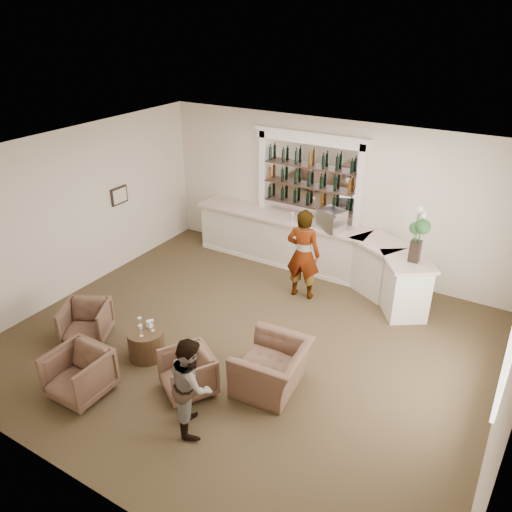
{
  "coord_description": "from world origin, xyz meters",
  "views": [
    {
      "loc": [
        3.82,
        -6.07,
        5.3
      ],
      "look_at": [
        -0.34,
        0.9,
        1.25
      ],
      "focal_mm": 35.0,
      "sensor_mm": 36.0,
      "label": 1
    }
  ],
  "objects_px": {
    "armchair_right": "(188,373)",
    "espresso_machine": "(332,220)",
    "armchair_far": "(272,367)",
    "bar_counter": "(312,248)",
    "cocktail_table": "(146,344)",
    "armchair_center": "(79,374)",
    "guest": "(192,384)",
    "flower_vase": "(418,231)",
    "armchair_left": "(86,322)",
    "sommelier": "(303,254)"
  },
  "relations": [
    {
      "from": "armchair_right",
      "to": "espresso_machine",
      "type": "xyz_separation_m",
      "value": [
        0.39,
        4.43,
        1.02
      ]
    },
    {
      "from": "espresso_machine",
      "to": "armchair_far",
      "type": "bearing_deg",
      "value": -59.24
    },
    {
      "from": "bar_counter",
      "to": "cocktail_table",
      "type": "relative_size",
      "value": 9.38
    },
    {
      "from": "bar_counter",
      "to": "armchair_center",
      "type": "bearing_deg",
      "value": -103.75
    },
    {
      "from": "bar_counter",
      "to": "guest",
      "type": "relative_size",
      "value": 3.92
    },
    {
      "from": "espresso_machine",
      "to": "flower_vase",
      "type": "distance_m",
      "value": 1.99
    },
    {
      "from": "armchair_left",
      "to": "armchair_center",
      "type": "height_order",
      "value": "armchair_center"
    },
    {
      "from": "armchair_center",
      "to": "armchair_left",
      "type": "bearing_deg",
      "value": 134.06
    },
    {
      "from": "armchair_left",
      "to": "armchair_far",
      "type": "relative_size",
      "value": 0.68
    },
    {
      "from": "armchair_right",
      "to": "espresso_machine",
      "type": "relative_size",
      "value": 1.5
    },
    {
      "from": "espresso_machine",
      "to": "armchair_right",
      "type": "bearing_deg",
      "value": -74.41
    },
    {
      "from": "armchair_left",
      "to": "armchair_right",
      "type": "height_order",
      "value": "armchair_left"
    },
    {
      "from": "guest",
      "to": "flower_vase",
      "type": "height_order",
      "value": "flower_vase"
    },
    {
      "from": "sommelier",
      "to": "espresso_machine",
      "type": "xyz_separation_m",
      "value": [
        0.15,
        0.98,
        0.42
      ]
    },
    {
      "from": "sommelier",
      "to": "armchair_far",
      "type": "height_order",
      "value": "sommelier"
    },
    {
      "from": "sommelier",
      "to": "flower_vase",
      "type": "bearing_deg",
      "value": -175.69
    },
    {
      "from": "armchair_center",
      "to": "armchair_far",
      "type": "relative_size",
      "value": 0.74
    },
    {
      "from": "armchair_left",
      "to": "armchair_right",
      "type": "bearing_deg",
      "value": -32.38
    },
    {
      "from": "sommelier",
      "to": "guest",
      "type": "relative_size",
      "value": 1.29
    },
    {
      "from": "cocktail_table",
      "to": "armchair_left",
      "type": "relative_size",
      "value": 0.79
    },
    {
      "from": "cocktail_table",
      "to": "armchair_right",
      "type": "relative_size",
      "value": 0.81
    },
    {
      "from": "bar_counter",
      "to": "sommelier",
      "type": "height_order",
      "value": "sommelier"
    },
    {
      "from": "bar_counter",
      "to": "guest",
      "type": "xyz_separation_m",
      "value": [
        0.54,
        -5.0,
        0.16
      ]
    },
    {
      "from": "bar_counter",
      "to": "armchair_right",
      "type": "bearing_deg",
      "value": -89.46
    },
    {
      "from": "flower_vase",
      "to": "armchair_far",
      "type": "bearing_deg",
      "value": -111.09
    },
    {
      "from": "bar_counter",
      "to": "armchair_left",
      "type": "height_order",
      "value": "bar_counter"
    },
    {
      "from": "armchair_center",
      "to": "guest",
      "type": "bearing_deg",
      "value": 11.35
    },
    {
      "from": "armchair_left",
      "to": "espresso_machine",
      "type": "bearing_deg",
      "value": 28.71
    },
    {
      "from": "guest",
      "to": "armchair_center",
      "type": "xyz_separation_m",
      "value": [
        -1.85,
        -0.37,
        -0.35
      ]
    },
    {
      "from": "sommelier",
      "to": "flower_vase",
      "type": "xyz_separation_m",
      "value": [
        2.03,
        0.42,
        0.81
      ]
    },
    {
      "from": "bar_counter",
      "to": "sommelier",
      "type": "bearing_deg",
      "value": -75.11
    },
    {
      "from": "armchair_center",
      "to": "armchair_far",
      "type": "xyz_separation_m",
      "value": [
        2.4,
        1.63,
        -0.01
      ]
    },
    {
      "from": "guest",
      "to": "armchair_left",
      "type": "distance_m",
      "value": 2.96
    },
    {
      "from": "sommelier",
      "to": "armchair_far",
      "type": "distance_m",
      "value": 2.89
    },
    {
      "from": "sommelier",
      "to": "armchair_center",
      "type": "height_order",
      "value": "sommelier"
    },
    {
      "from": "armchair_far",
      "to": "armchair_center",
      "type": "bearing_deg",
      "value": -61.17
    },
    {
      "from": "armchair_far",
      "to": "espresso_machine",
      "type": "relative_size",
      "value": 2.26
    },
    {
      "from": "armchair_far",
      "to": "flower_vase",
      "type": "xyz_separation_m",
      "value": [
        1.21,
        3.13,
        1.37
      ]
    },
    {
      "from": "armchair_center",
      "to": "armchair_far",
      "type": "bearing_deg",
      "value": 34.14
    },
    {
      "from": "guest",
      "to": "flower_vase",
      "type": "distance_m",
      "value": 4.83
    },
    {
      "from": "cocktail_table",
      "to": "armchair_far",
      "type": "bearing_deg",
      "value": 10.73
    },
    {
      "from": "sommelier",
      "to": "flower_vase",
      "type": "distance_m",
      "value": 2.22
    },
    {
      "from": "armchair_far",
      "to": "sommelier",
      "type": "bearing_deg",
      "value": -168.44
    },
    {
      "from": "guest",
      "to": "armchair_left",
      "type": "height_order",
      "value": "guest"
    },
    {
      "from": "armchair_right",
      "to": "sommelier",
      "type": "bearing_deg",
      "value": 118.19
    },
    {
      "from": "guest",
      "to": "espresso_machine",
      "type": "bearing_deg",
      "value": -36.77
    },
    {
      "from": "armchair_left",
      "to": "guest",
      "type": "bearing_deg",
      "value": -41.81
    },
    {
      "from": "sommelier",
      "to": "armchair_left",
      "type": "bearing_deg",
      "value": 44.57
    },
    {
      "from": "cocktail_table",
      "to": "armchair_right",
      "type": "distance_m",
      "value": 1.18
    },
    {
      "from": "armchair_far",
      "to": "flower_vase",
      "type": "relative_size",
      "value": 1.06
    }
  ]
}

